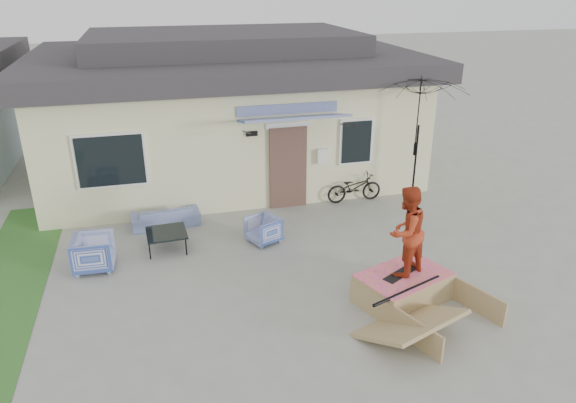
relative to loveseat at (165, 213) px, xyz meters
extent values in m
plane|color=gray|center=(2.11, -4.11, -0.31)|extent=(90.00, 90.00, 0.00)
cube|color=#2E6427|center=(-3.09, -2.11, -0.31)|extent=(1.40, 8.00, 0.01)
cube|color=beige|center=(2.11, 3.89, 1.19)|extent=(10.00, 7.00, 3.00)
cube|color=#292A2F|center=(2.11, 3.89, 2.94)|extent=(10.80, 7.80, 0.50)
cube|color=#292A2F|center=(2.11, 3.89, 3.49)|extent=(7.50, 4.50, 0.60)
cube|color=brown|center=(3.11, 0.35, 0.74)|extent=(0.95, 0.08, 2.10)
cube|color=white|center=(-1.09, 0.36, 1.29)|extent=(1.60, 0.06, 1.30)
cube|color=white|center=(4.91, 0.36, 1.29)|extent=(0.90, 0.06, 1.20)
cube|color=#243F93|center=(3.11, -0.16, 2.14)|extent=(2.50, 1.09, 0.29)
imported|color=#243F93|center=(0.00, 0.00, 0.00)|extent=(1.62, 0.58, 0.62)
imported|color=#243F93|center=(-1.49, -1.73, 0.09)|extent=(0.76, 0.81, 0.80)
imported|color=#243F93|center=(2.07, -1.44, 0.02)|extent=(0.81, 0.83, 0.66)
cube|color=black|center=(-0.03, -1.25, -0.10)|extent=(0.88, 0.88, 0.42)
imported|color=black|center=(4.88, 0.25, 0.16)|extent=(1.49, 0.54, 0.95)
cylinder|color=black|center=(6.29, -0.27, 0.74)|extent=(0.05, 0.05, 2.10)
imported|color=black|center=(6.29, -0.27, 1.44)|extent=(2.73, 2.62, 0.90)
cube|color=black|center=(4.02, -4.31, 0.25)|extent=(0.87, 0.61, 0.05)
imported|color=#AB351A|center=(4.02, -4.31, 1.10)|extent=(1.01, 0.93, 1.66)
camera|label=1|loc=(-0.11, -11.88, 5.19)|focal=33.24mm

